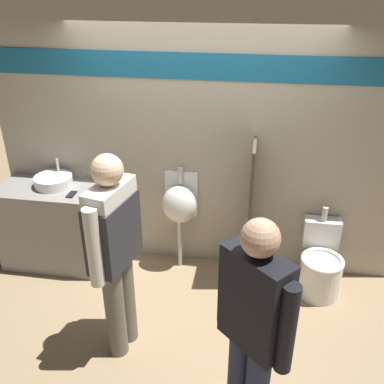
% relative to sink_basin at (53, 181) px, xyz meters
% --- Properties ---
extents(ground_plane, '(16.00, 16.00, 0.00)m').
position_rel_sink_basin_xyz_m(ground_plane, '(1.48, -0.34, -0.97)').
color(ground_plane, '#997F5B').
extents(display_wall, '(4.21, 0.07, 2.70)m').
position_rel_sink_basin_xyz_m(display_wall, '(1.48, 0.26, 0.40)').
color(display_wall, '#B2A893').
rests_on(display_wall, ground_plane).
extents(sink_counter, '(1.05, 0.57, 0.91)m').
position_rel_sink_basin_xyz_m(sink_counter, '(-0.05, -0.06, -0.51)').
color(sink_counter, gray).
rests_on(sink_counter, ground_plane).
extents(sink_basin, '(0.39, 0.39, 0.24)m').
position_rel_sink_basin_xyz_m(sink_basin, '(0.00, 0.00, 0.00)').
color(sink_basin, white).
rests_on(sink_basin, sink_counter).
extents(cell_phone, '(0.07, 0.14, 0.01)m').
position_rel_sink_basin_xyz_m(cell_phone, '(0.27, -0.17, -0.05)').
color(cell_phone, black).
rests_on(cell_phone, sink_counter).
extents(divider_near_counter, '(0.03, 0.45, 1.49)m').
position_rel_sink_basin_xyz_m(divider_near_counter, '(2.03, 0.00, -0.22)').
color(divider_near_counter, '#4C4238').
rests_on(divider_near_counter, ground_plane).
extents(urinal_near_counter, '(0.36, 0.28, 1.13)m').
position_rel_sink_basin_xyz_m(urinal_near_counter, '(1.30, 0.10, -0.21)').
color(urinal_near_counter, silver).
rests_on(urinal_near_counter, ground_plane).
extents(toilet, '(0.42, 0.58, 0.84)m').
position_rel_sink_basin_xyz_m(toilet, '(2.76, -0.10, -0.69)').
color(toilet, white).
rests_on(toilet, ground_plane).
extents(person_in_vest, '(0.32, 0.61, 1.78)m').
position_rel_sink_basin_xyz_m(person_in_vest, '(1.03, -1.11, 0.06)').
color(person_in_vest, '#666056').
rests_on(person_in_vest, ground_plane).
extents(person_with_lanyard, '(0.47, 0.43, 1.71)m').
position_rel_sink_basin_xyz_m(person_with_lanyard, '(2.11, -1.71, -0.02)').
color(person_with_lanyard, '#282D4C').
rests_on(person_with_lanyard, ground_plane).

